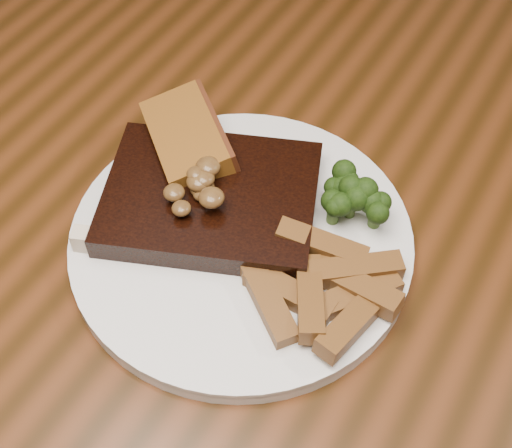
% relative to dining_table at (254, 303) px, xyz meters
% --- Properties ---
extents(dining_table, '(1.60, 0.90, 0.75)m').
position_rel_dining_table_xyz_m(dining_table, '(0.00, 0.00, 0.00)').
color(dining_table, '#47220E').
rests_on(dining_table, ground).
extents(chair_far, '(0.48, 0.48, 0.83)m').
position_rel_dining_table_xyz_m(chair_far, '(-0.25, 0.59, -0.21)').
color(chair_far, black).
rests_on(chair_far, ground).
extents(plate, '(0.30, 0.30, 0.01)m').
position_rel_dining_table_xyz_m(plate, '(-0.01, -0.00, 0.10)').
color(plate, silver).
rests_on(plate, dining_table).
extents(steak, '(0.21, 0.19, 0.03)m').
position_rel_dining_table_xyz_m(steak, '(-0.05, 0.01, 0.12)').
color(steak, black).
rests_on(steak, plate).
extents(steak_bone, '(0.15, 0.07, 0.02)m').
position_rel_dining_table_xyz_m(steak_bone, '(-0.05, -0.05, 0.11)').
color(steak_bone, beige).
rests_on(steak_bone, plate).
extents(mushroom_pile, '(0.06, 0.06, 0.03)m').
position_rel_dining_table_xyz_m(mushroom_pile, '(-0.05, 0.00, 0.14)').
color(mushroom_pile, brown).
rests_on(mushroom_pile, steak).
extents(garlic_bread, '(0.11, 0.11, 0.02)m').
position_rel_dining_table_xyz_m(garlic_bread, '(-0.10, 0.04, 0.12)').
color(garlic_bread, brown).
rests_on(garlic_bread, plate).
extents(potato_wedges, '(0.10, 0.10, 0.02)m').
position_rel_dining_table_xyz_m(potato_wedges, '(0.07, -0.02, 0.12)').
color(potato_wedges, brown).
rests_on(potato_wedges, plate).
extents(broccoli_cluster, '(0.06, 0.06, 0.04)m').
position_rel_dining_table_xyz_m(broccoli_cluster, '(0.06, 0.06, 0.12)').
color(broccoli_cluster, '#1F370C').
rests_on(broccoli_cluster, plate).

